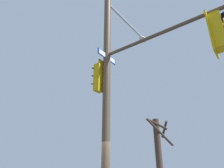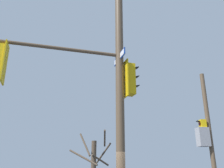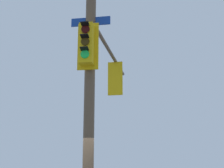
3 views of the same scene
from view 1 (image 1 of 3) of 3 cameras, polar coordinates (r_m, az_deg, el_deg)
The scene contains 2 objects.
main_signal_pole_assembly at distance 7.18m, azimuth 3.28°, elevation 3.98°, with size 6.20×5.07×9.02m.
bare_tree_across_street at distance 12.87m, azimuth 13.33°, elevation -19.17°, with size 1.42×1.52×4.69m.
Camera 1 is at (7.00, 0.41, 1.64)m, focal length 31.92 mm.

